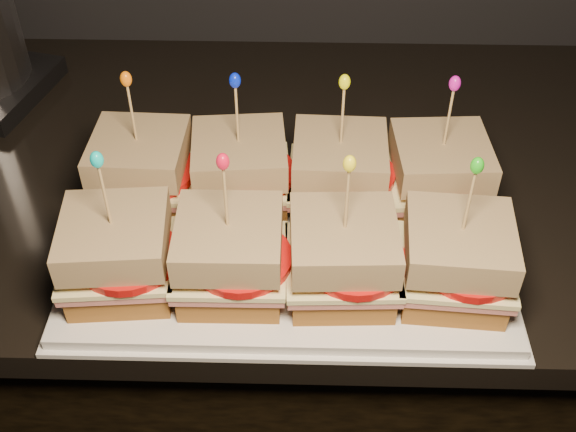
{
  "coord_description": "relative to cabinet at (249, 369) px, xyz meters",
  "views": [
    {
      "loc": [
        0.79,
        0.97,
        1.43
      ],
      "look_at": [
        0.78,
        1.53,
        0.92
      ],
      "focal_mm": 45.0,
      "sensor_mm": 36.0,
      "label": 1
    }
  ],
  "objects": [
    {
      "name": "sandwich_7_pick",
      "position": [
        0.24,
        -0.23,
        0.58
      ],
      "size": [
        0.0,
        0.0,
        0.09
      ],
      "primitive_type": "cylinder",
      "color": "tan",
      "rests_on": "sandwich_7_bread_top"
    },
    {
      "name": "sandwich_1_frill",
      "position": [
        0.02,
        -0.1,
        0.63
      ],
      "size": [
        0.01,
        0.01,
        0.02
      ],
      "primitive_type": "ellipsoid",
      "color": "#0720E4",
      "rests_on": "sandwich_1_pick"
    },
    {
      "name": "sandwich_4_pick",
      "position": [
        -0.09,
        -0.23,
        0.58
      ],
      "size": [
        0.0,
        0.0,
        0.09
      ],
      "primitive_type": "cylinder",
      "color": "tan",
      "rests_on": "sandwich_4_bread_top"
    },
    {
      "name": "sandwich_2_tomato",
      "position": [
        0.14,
        -0.11,
        0.51
      ],
      "size": [
        0.1,
        0.1,
        0.01
      ],
      "primitive_type": "cylinder",
      "color": "red",
      "rests_on": "sandwich_2_cheese"
    },
    {
      "name": "sandwich_7_ham",
      "position": [
        0.24,
        -0.23,
        0.5
      ],
      "size": [
        0.12,
        0.11,
        0.01
      ],
      "primitive_type": "cube",
      "rotation": [
        0.0,
        0.0,
        -0.07
      ],
      "color": "#C95D57",
      "rests_on": "sandwich_7_bread_bot"
    },
    {
      "name": "sandwich_3_bread_top",
      "position": [
        0.24,
        -0.1,
        0.53
      ],
      "size": [
        0.11,
        0.11,
        0.03
      ],
      "primitive_type": "cube",
      "rotation": [
        0.0,
        0.0,
        0.06
      ],
      "color": "#583410",
      "rests_on": "sandwich_3_tomato"
    },
    {
      "name": "sandwich_2_bread_top",
      "position": [
        0.13,
        -0.1,
        0.53
      ],
      "size": [
        0.1,
        0.1,
        0.03
      ],
      "primitive_type": "cube",
      "rotation": [
        0.0,
        0.0,
        -0.03
      ],
      "color": "#583410",
      "rests_on": "sandwich_2_tomato"
    },
    {
      "name": "sandwich_3_frill",
      "position": [
        0.24,
        -0.1,
        0.63
      ],
      "size": [
        0.01,
        0.01,
        0.02
      ],
      "primitive_type": "ellipsoid",
      "color": "#D314AB",
      "rests_on": "sandwich_3_pick"
    },
    {
      "name": "sandwich_1_pick",
      "position": [
        0.02,
        -0.1,
        0.58
      ],
      "size": [
        0.0,
        0.0,
        0.09
      ],
      "primitive_type": "cylinder",
      "color": "tan",
      "rests_on": "sandwich_1_bread_top"
    },
    {
      "name": "sandwich_5_bread_bot",
      "position": [
        0.02,
        -0.23,
        0.48
      ],
      "size": [
        0.1,
        0.1,
        0.03
      ],
      "primitive_type": "cube",
      "rotation": [
        0.0,
        0.0,
        0.01
      ],
      "color": "brown",
      "rests_on": "platter"
    },
    {
      "name": "sandwich_4_cheese",
      "position": [
        -0.09,
        -0.23,
        0.51
      ],
      "size": [
        0.12,
        0.12,
        0.01
      ],
      "primitive_type": "cube",
      "rotation": [
        0.0,
        0.0,
        0.09
      ],
      "color": "#FFF6A7",
      "rests_on": "sandwich_4_ham"
    },
    {
      "name": "sandwich_4_frill",
      "position": [
        -0.09,
        -0.23,
        0.63
      ],
      "size": [
        0.01,
        0.01,
        0.02
      ],
      "primitive_type": "ellipsoid",
      "color": "#0BC5BF",
      "rests_on": "sandwich_4_pick"
    },
    {
      "name": "sandwich_6_ham",
      "position": [
        0.13,
        -0.23,
        0.5
      ],
      "size": [
        0.11,
        0.11,
        0.01
      ],
      "primitive_type": "cube",
      "rotation": [
        0.0,
        0.0,
        0.04
      ],
      "color": "#C95D57",
      "rests_on": "sandwich_6_bread_bot"
    },
    {
      "name": "sandwich_2_pick",
      "position": [
        0.13,
        -0.1,
        0.58
      ],
      "size": [
        0.0,
        0.0,
        0.09
      ],
      "primitive_type": "cylinder",
      "color": "tan",
      "rests_on": "sandwich_2_bread_top"
    },
    {
      "name": "sandwich_3_pick",
      "position": [
        0.24,
        -0.1,
        0.58
      ],
      "size": [
        0.0,
        0.0,
        0.09
      ],
      "primitive_type": "cylinder",
      "color": "tan",
      "rests_on": "sandwich_3_bread_top"
    },
    {
      "name": "sandwich_3_ham",
      "position": [
        0.24,
        -0.1,
        0.5
      ],
      "size": [
        0.12,
        0.11,
        0.01
      ],
      "primitive_type": "cube",
      "rotation": [
        0.0,
        0.0,
        0.06
      ],
      "color": "#C95D57",
      "rests_on": "sandwich_3_bread_bot"
    },
    {
      "name": "sandwich_4_ham",
      "position": [
        -0.09,
        -0.23,
        0.5
      ],
      "size": [
        0.12,
        0.11,
        0.01
      ],
      "primitive_type": "cube",
      "rotation": [
        0.0,
        0.0,
        0.09
      ],
      "color": "#C95D57",
      "rests_on": "sandwich_4_bread_bot"
    },
    {
      "name": "sandwich_1_ham",
      "position": [
        0.02,
        -0.1,
        0.5
      ],
      "size": [
        0.12,
        0.11,
        0.01
      ],
      "primitive_type": "cube",
      "rotation": [
        0.0,
        0.0,
        0.09
      ],
      "color": "#C95D57",
      "rests_on": "sandwich_1_bread_bot"
    },
    {
      "name": "sandwich_4_bread_top",
      "position": [
        -0.09,
        -0.23,
        0.53
      ],
      "size": [
        0.11,
        0.11,
        0.03
      ],
      "primitive_type": "cube",
      "rotation": [
        0.0,
        0.0,
        0.09
      ],
      "color": "#583410",
      "rests_on": "sandwich_4_tomato"
    },
    {
      "name": "cabinet",
      "position": [
        0.0,
        0.0,
        0.0
      ],
      "size": [
        2.24,
        0.59,
        0.83
      ],
      "primitive_type": "cube",
      "color": "black",
      "rests_on": "ground"
    },
    {
      "name": "sandwich_5_frill",
      "position": [
        0.02,
        -0.23,
        0.63
      ],
      "size": [
        0.01,
        0.01,
        0.02
      ],
      "primitive_type": "ellipsoid",
      "color": "red",
      "rests_on": "sandwich_5_pick"
    },
    {
      "name": "sandwich_5_pick",
      "position": [
        0.02,
        -0.23,
        0.58
      ],
      "size": [
        0.0,
        0.0,
        0.09
      ],
      "primitive_type": "cylinder",
      "color": "tan",
      "rests_on": "sandwich_5_bread_top"
    },
    {
      "name": "sandwich_7_bread_bot",
      "position": [
        0.24,
        -0.23,
        0.48
      ],
      "size": [
        0.11,
        0.11,
        0.03
      ],
      "primitive_type": "cube",
      "rotation": [
        0.0,
        0.0,
        -0.07
      ],
      "color": "brown",
      "rests_on": "platter"
    },
    {
      "name": "sandwich_2_ham",
      "position": [
        0.13,
        -0.1,
        0.5
      ],
      "size": [
        0.11,
        0.11,
        0.01
      ],
      "primitive_type": "cube",
      "rotation": [
        0.0,
        0.0,
        -0.03
      ],
      "color": "#C95D57",
      "rests_on": "sandwich_2_bread_bot"
    },
    {
      "name": "sandwich_3_cheese",
      "position": [
        0.24,
        -0.1,
        0.51
      ],
      "size": [
        0.12,
        0.11,
        0.01
      ],
      "primitive_type": "cube",
      "rotation": [
        0.0,
        0.0,
        0.06
      ],
      "color": "#FFF6A7",
      "rests_on": "sandwich_3_ham"
    },
    {
      "name": "sandwich_7_cheese",
      "position": [
        0.24,
        -0.23,
        0.51
      ],
      "size": [
        0.12,
        0.12,
        0.01
      ],
      "primitive_type": "cube",
      "rotation": [
        0.0,
        0.0,
        -0.07
      ],
      "color": "#FFF6A7",
      "rests_on": "sandwich_7_ham"
    },
    {
      "name": "sandwich_0_frill",
      "position": [
        -0.09,
        -0.1,
        0.63
      ],
      "size": [
        0.01,
        0.01,
        0.02
      ],
      "primitive_type": "ellipsoid",
      "color": "orange",
      "rests_on": "sandwich_0_pick"
    },
    {
      "name": "sandwich_0_pick",
      "position": [
        -0.09,
        -0.1,
        0.58
      ],
      "size": [
        0.0,
        0.0,
        0.09
      ],
      "primitive_type": "cylinder",
      "color": "tan",
      "rests_on": "sandwich_0_bread_top"
    },
    {
      "name": "sandwich_1_bread_top",
      "position": [
        0.02,
        -0.1,
        0.53
      ],
      "size": [
        0.11,
        0.11,
        0.03
      ],
      "primitive_type": "cube",
      "rotation": [
        0.0,
        0.0,
        0.09
      ],
      "color": "#583410",
      "rests_on": "sandwich_1_tomato"
    },
    {
      "name": "sandwich_6_frill",
      "position": [
        0.13,
        -0.23,
        0.63
      ],
      "size": [
        0.01,
        0.01,
        0.02
      ],
      "primitive_type": "ellipsoid",
      "color": "yellow",
      "rests_on": "sandwich_6_pick"
    },
    {
      "name": "sandwich_3_bread_bot",
      "position": [
        0.24,
        -0.1,
        0.48
      ],
      "size": [
        0.1,
        0.1,
        0.03
      ],
      "primitive_type": "cube",
      "rotation": [
        0.0,
        0.0,
        0.06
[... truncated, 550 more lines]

